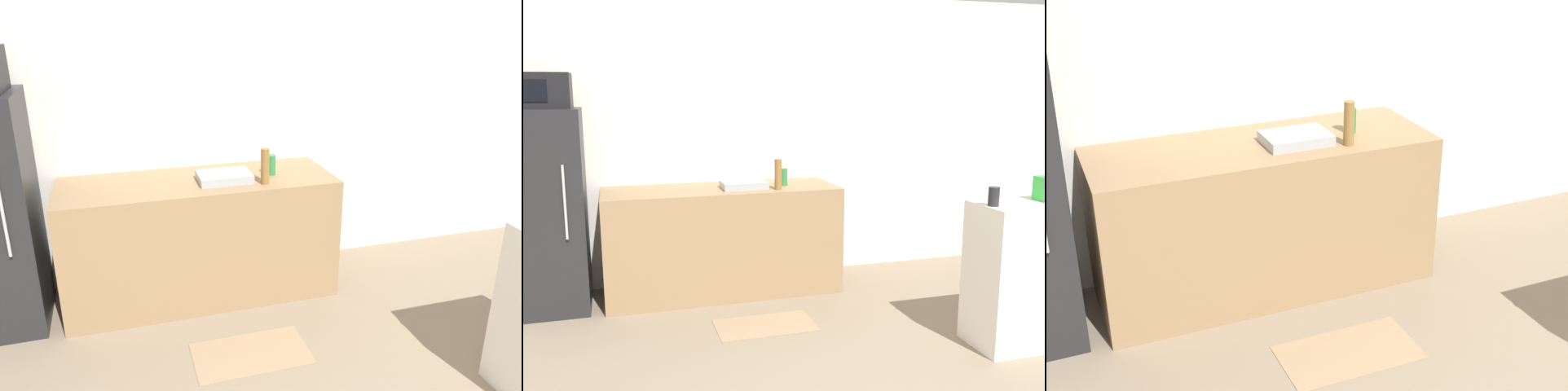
% 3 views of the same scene
% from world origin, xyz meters
% --- Properties ---
extents(wall_back, '(8.00, 0.06, 2.60)m').
position_xyz_m(wall_back, '(0.00, 3.24, 1.30)').
color(wall_back, white).
rests_on(wall_back, ground_plane).
extents(counter, '(1.98, 0.70, 0.92)m').
position_xyz_m(counter, '(-0.14, 2.85, 0.46)').
color(counter, '#937551').
rests_on(counter, ground_plane).
extents(sink_basin, '(0.38, 0.27, 0.06)m').
position_xyz_m(sink_basin, '(0.05, 2.77, 0.95)').
color(sink_basin, '#9EA3A8').
rests_on(sink_basin, counter).
extents(bottle_tall, '(0.06, 0.06, 0.26)m').
position_xyz_m(bottle_tall, '(0.31, 2.63, 1.05)').
color(bottle_tall, olive).
rests_on(bottle_tall, counter).
extents(bottle_short, '(0.07, 0.07, 0.15)m').
position_xyz_m(bottle_short, '(0.41, 2.82, 0.99)').
color(bottle_short, '#2D7F42').
rests_on(bottle_short, counter).
extents(kitchen_rug, '(0.74, 0.41, 0.01)m').
position_xyz_m(kitchen_rug, '(0.02, 2.00, 0.00)').
color(kitchen_rug, '#937A5B').
rests_on(kitchen_rug, ground_plane).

